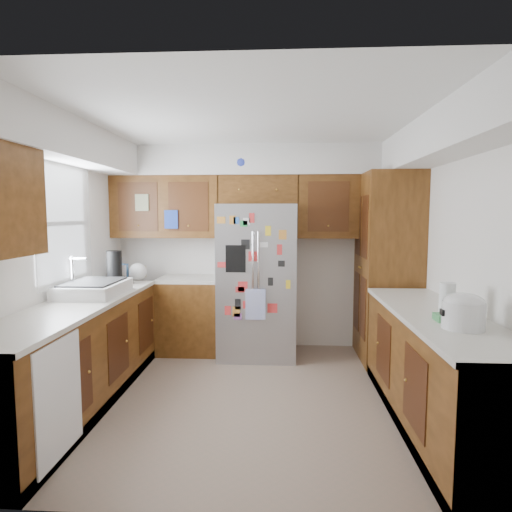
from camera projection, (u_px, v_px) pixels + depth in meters
The scene contains 12 objects.
floor at pixel (250, 397), 3.96m from camera, with size 3.60×3.60×0.00m, color gray.
room_shell at pixel (242, 200), 4.15m from camera, with size 3.64×3.24×2.52m.
left_counter_run at pixel (107, 348), 4.03m from camera, with size 1.36×3.20×0.92m.
right_counter_run at pixel (436, 375), 3.37m from camera, with size 0.63×2.25×0.92m.
pantry at pixel (387, 268), 4.92m from camera, with size 0.60×0.90×2.15m, color #47280D.
fridge at pixel (257, 281), 5.07m from camera, with size 0.90×0.79×1.80m.
bridge_cabinet at pixel (259, 190), 5.19m from camera, with size 0.96×0.34×0.35m, color #47280D.
fridge_top_items at pixel (258, 165), 5.13m from camera, with size 0.67×0.37×0.28m.
sink_assembly at pixel (94, 288), 4.05m from camera, with size 0.52×0.70×0.37m.
left_counter_clutter at pixel (125, 271), 4.79m from camera, with size 0.39×0.85×0.38m.
rice_cooker at pixel (463, 310), 2.86m from camera, with size 0.28×0.27×0.24m.
paper_towel at pixel (447, 300), 3.18m from camera, with size 0.12×0.12×0.26m, color white.
Camera 1 is at (0.27, -3.81, 1.69)m, focal length 30.00 mm.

